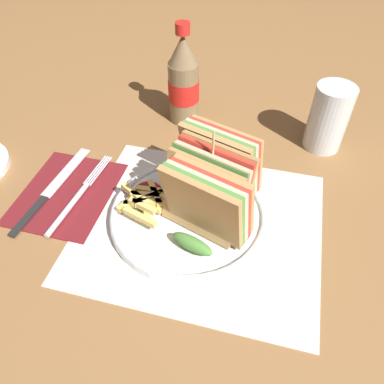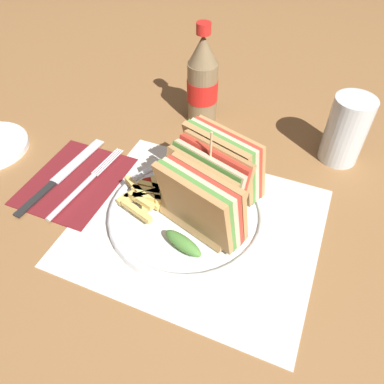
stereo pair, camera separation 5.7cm
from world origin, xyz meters
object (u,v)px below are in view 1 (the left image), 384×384
(plate_main, at_px, (189,214))
(coke_bottle_near, at_px, (184,82))
(glass_near, at_px, (327,121))
(knife, at_px, (52,189))
(fork, at_px, (74,200))
(club_sandwich, at_px, (212,184))

(plate_main, bearing_deg, coke_bottle_near, 106.80)
(plate_main, bearing_deg, glass_near, 50.91)
(knife, bearing_deg, fork, -12.64)
(fork, relative_size, knife, 0.89)
(fork, bearing_deg, knife, 167.36)
(club_sandwich, relative_size, glass_near, 1.66)
(coke_bottle_near, bearing_deg, club_sandwich, -66.09)
(club_sandwich, xyz_separation_m, fork, (-0.22, -0.03, -0.07))
(knife, bearing_deg, club_sandwich, 7.01)
(plate_main, xyz_separation_m, coke_bottle_near, (-0.08, 0.26, 0.07))
(plate_main, relative_size, knife, 1.13)
(coke_bottle_near, bearing_deg, fork, -111.28)
(fork, distance_m, glass_near, 0.46)
(fork, relative_size, glass_near, 1.57)
(plate_main, bearing_deg, club_sandwich, 16.70)
(club_sandwich, bearing_deg, coke_bottle_near, 113.91)
(plate_main, distance_m, fork, 0.19)
(coke_bottle_near, distance_m, glass_near, 0.28)
(plate_main, bearing_deg, fork, -175.15)
(plate_main, distance_m, coke_bottle_near, 0.28)
(plate_main, bearing_deg, knife, 179.99)
(fork, height_order, knife, fork)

